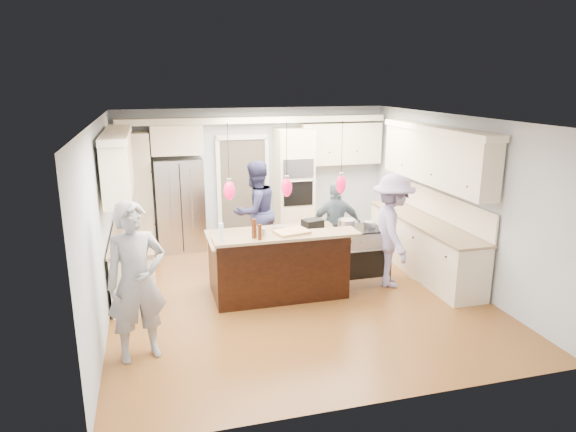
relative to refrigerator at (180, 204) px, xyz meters
name	(u,v)px	position (x,y,z in m)	size (l,w,h in m)	color
ground_plane	(294,292)	(1.55, -2.64, -0.90)	(6.00, 6.00, 0.00)	brown
room_shell	(294,179)	(1.55, -2.64, 0.92)	(5.54, 6.04, 2.72)	#B2BCC6
refrigerator	(180,204)	(0.00, 0.00, 0.00)	(0.90, 0.70, 1.80)	#B7B7BC
oven_column	(294,185)	(2.30, 0.03, 0.25)	(0.72, 0.69, 2.30)	beige
back_upper_cabinets	(219,162)	(0.80, 0.12, 0.77)	(5.30, 0.61, 2.54)	beige
right_counter_run	(427,212)	(3.99, -2.34, 0.16)	(0.64, 3.10, 2.51)	beige
left_cabinets	(129,225)	(-0.89, -1.84, 0.16)	(0.64, 2.30, 2.51)	beige
kitchen_island	(277,263)	(1.30, -2.57, -0.41)	(2.10, 1.46, 1.12)	black
island_range	(359,255)	(2.71, -2.49, -0.44)	(0.82, 0.71, 0.92)	#B7B7BC
pendant_lights	(287,187)	(1.30, -3.15, 0.90)	(1.75, 0.15, 1.03)	black
person_bar_end	(136,282)	(-0.75, -4.03, 0.07)	(0.70, 0.46, 1.93)	gray
person_far_left	(255,212)	(1.28, -1.04, 0.03)	(0.90, 0.70, 1.85)	navy
person_far_right	(336,226)	(2.55, -1.79, -0.13)	(0.91, 0.38, 1.54)	slate
person_range_side	(392,231)	(3.15, -2.75, 0.01)	(1.18, 0.68, 1.83)	#867BA5
floor_rug	(438,283)	(3.95, -2.91, -0.89)	(0.57, 0.83, 0.01)	#958051
water_bottle	(221,233)	(0.36, -3.26, 0.35)	(0.06, 0.06, 0.27)	silver
beer_bottle_a	(255,229)	(0.83, -3.18, 0.35)	(0.06, 0.06, 0.25)	#401B0B
beer_bottle_b	(260,232)	(0.88, -3.30, 0.33)	(0.05, 0.05, 0.22)	#401B0B
beer_bottle_c	(254,229)	(0.82, -3.20, 0.36)	(0.07, 0.07, 0.27)	#401B0B
drink_can	(264,232)	(0.97, -3.14, 0.27)	(0.06, 0.06, 0.11)	#B7B7BC
cutting_board	(292,232)	(1.39, -3.11, 0.24)	(0.47, 0.33, 0.04)	tan
pot_large	(346,224)	(2.47, -2.47, 0.10)	(0.27, 0.27, 0.16)	#B7B7BC
pot_small	(370,224)	(2.87, -2.49, 0.07)	(0.19, 0.19, 0.10)	#B7B7BC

